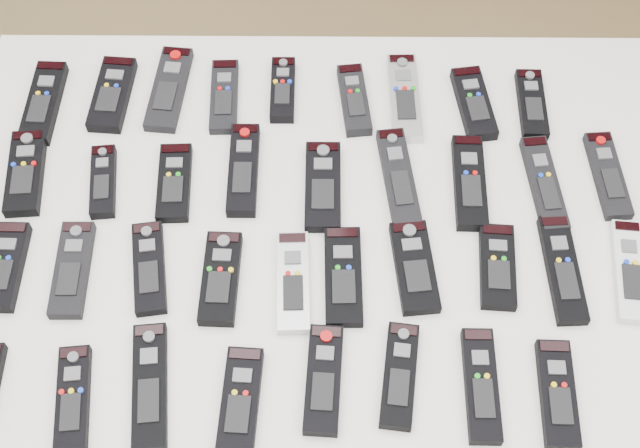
{
  "coord_description": "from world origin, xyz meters",
  "views": [
    {
      "loc": [
        0.07,
        -0.87,
        2.07
      ],
      "look_at": [
        0.07,
        -0.09,
        0.8
      ],
      "focal_mm": 50.0,
      "sensor_mm": 36.0,
      "label": 1
    }
  ],
  "objects_px": {
    "remote_19": "(72,269)",
    "remote_20": "(149,268)",
    "remote_14": "(399,179)",
    "remote_31": "(240,402)",
    "remote_5": "(354,100)",
    "remote_33": "(400,376)",
    "remote_6": "(404,98)",
    "remote_17": "(608,175)",
    "remote_10": "(103,182)",
    "remote_35": "(557,394)",
    "remote_9": "(26,173)",
    "remote_21": "(221,278)",
    "remote_7": "(474,104)",
    "remote_15": "(469,182)",
    "remote_22": "(293,282)",
    "remote_25": "(497,267)",
    "remote_13": "(323,186)",
    "remote_2": "(169,89)",
    "remote_11": "(174,183)",
    "table": "(320,247)",
    "remote_4": "(283,90)",
    "remote_16": "(544,184)",
    "remote_26": "(562,269)",
    "remote_3": "(224,97)",
    "remote_23": "(343,276)",
    "remote_1": "(112,94)",
    "remote_29": "(73,400)",
    "remote_34": "(481,385)",
    "remote_18": "(5,267)",
    "remote_24": "(414,267)",
    "remote_30": "(150,386)",
    "remote_32": "(324,379)",
    "remote_27": "(629,271)",
    "remote_8": "(532,104)",
    "remote_0": "(44,103)"
  },
  "relations": [
    {
      "from": "remote_10",
      "to": "remote_29",
      "type": "relative_size",
      "value": 0.85
    },
    {
      "from": "remote_3",
      "to": "remote_30",
      "type": "relative_size",
      "value": 0.82
    },
    {
      "from": "remote_0",
      "to": "remote_33",
      "type": "bearing_deg",
      "value": -37.47
    },
    {
      "from": "remote_22",
      "to": "remote_25",
      "type": "bearing_deg",
      "value": 3.22
    },
    {
      "from": "remote_11",
      "to": "remote_13",
      "type": "xyz_separation_m",
      "value": [
        0.26,
        -0.01,
        0.0
      ]
    },
    {
      "from": "remote_1",
      "to": "remote_26",
      "type": "height_order",
      "value": "remote_1"
    },
    {
      "from": "remote_5",
      "to": "remote_31",
      "type": "distance_m",
      "value": 0.61
    },
    {
      "from": "table",
      "to": "remote_4",
      "type": "height_order",
      "value": "remote_4"
    },
    {
      "from": "remote_19",
      "to": "remote_20",
      "type": "relative_size",
      "value": 1.04
    },
    {
      "from": "remote_5",
      "to": "remote_33",
      "type": "xyz_separation_m",
      "value": [
        0.06,
        -0.54,
        -0.0
      ]
    },
    {
      "from": "remote_13",
      "to": "remote_27",
      "type": "height_order",
      "value": "remote_13"
    },
    {
      "from": "remote_5",
      "to": "remote_9",
      "type": "xyz_separation_m",
      "value": [
        -0.58,
        -0.17,
        0.0
      ]
    },
    {
      "from": "remote_5",
      "to": "remote_23",
      "type": "height_order",
      "value": "remote_5"
    },
    {
      "from": "remote_3",
      "to": "remote_7",
      "type": "xyz_separation_m",
      "value": [
        0.46,
        -0.02,
        0.0
      ]
    },
    {
      "from": "remote_2",
      "to": "remote_33",
      "type": "relative_size",
      "value": 1.13
    },
    {
      "from": "remote_10",
      "to": "remote_27",
      "type": "relative_size",
      "value": 0.77
    },
    {
      "from": "remote_20",
      "to": "remote_35",
      "type": "height_order",
      "value": "remote_35"
    },
    {
      "from": "remote_20",
      "to": "remote_32",
      "type": "relative_size",
      "value": 0.96
    },
    {
      "from": "remote_10",
      "to": "remote_34",
      "type": "distance_m",
      "value": 0.72
    },
    {
      "from": "remote_10",
      "to": "remote_35",
      "type": "relative_size",
      "value": 0.85
    },
    {
      "from": "remote_25",
      "to": "remote_9",
      "type": "bearing_deg",
      "value": 171.23
    },
    {
      "from": "remote_29",
      "to": "remote_34",
      "type": "distance_m",
      "value": 0.62
    },
    {
      "from": "remote_5",
      "to": "remote_10",
      "type": "height_order",
      "value": "remote_5"
    },
    {
      "from": "remote_17",
      "to": "remote_26",
      "type": "height_order",
      "value": "remote_26"
    },
    {
      "from": "remote_30",
      "to": "remote_33",
      "type": "distance_m",
      "value": 0.38
    },
    {
      "from": "remote_9",
      "to": "remote_29",
      "type": "distance_m",
      "value": 0.44
    },
    {
      "from": "remote_1",
      "to": "remote_23",
      "type": "relative_size",
      "value": 0.93
    },
    {
      "from": "remote_13",
      "to": "remote_2",
      "type": "bearing_deg",
      "value": 143.05
    },
    {
      "from": "remote_15",
      "to": "remote_17",
      "type": "xyz_separation_m",
      "value": [
        0.24,
        0.02,
        -0.0
      ]
    },
    {
      "from": "remote_11",
      "to": "remote_20",
      "type": "relative_size",
      "value": 0.93
    },
    {
      "from": "remote_7",
      "to": "remote_15",
      "type": "bearing_deg",
      "value": -105.32
    },
    {
      "from": "remote_16",
      "to": "remote_26",
      "type": "relative_size",
      "value": 0.98
    },
    {
      "from": "remote_3",
      "to": "remote_19",
      "type": "bearing_deg",
      "value": -123.38
    },
    {
      "from": "remote_33",
      "to": "remote_30",
      "type": "bearing_deg",
      "value": -170.14
    },
    {
      "from": "remote_6",
      "to": "remote_17",
      "type": "height_order",
      "value": "remote_6"
    },
    {
      "from": "remote_26",
      "to": "remote_29",
      "type": "relative_size",
      "value": 1.16
    },
    {
      "from": "remote_11",
      "to": "remote_25",
      "type": "bearing_deg",
      "value": -18.66
    },
    {
      "from": "remote_18",
      "to": "remote_15",
      "type": "bearing_deg",
      "value": 13.52
    },
    {
      "from": "remote_7",
      "to": "remote_15",
      "type": "distance_m",
      "value": 0.18
    },
    {
      "from": "remote_11",
      "to": "remote_17",
      "type": "bearing_deg",
      "value": -0.47
    },
    {
      "from": "remote_26",
      "to": "remote_35",
      "type": "distance_m",
      "value": 0.22
    },
    {
      "from": "remote_1",
      "to": "remote_15",
      "type": "height_order",
      "value": "same"
    },
    {
      "from": "remote_21",
      "to": "remote_24",
      "type": "bearing_deg",
      "value": 6.08
    },
    {
      "from": "remote_14",
      "to": "remote_31",
      "type": "relative_size",
      "value": 1.2
    },
    {
      "from": "remote_9",
      "to": "remote_21",
      "type": "bearing_deg",
      "value": -34.7
    },
    {
      "from": "remote_19",
      "to": "remote_25",
      "type": "distance_m",
      "value": 0.69
    },
    {
      "from": "remote_9",
      "to": "remote_31",
      "type": "height_order",
      "value": "same"
    },
    {
      "from": "remote_22",
      "to": "remote_25",
      "type": "relative_size",
      "value": 1.17
    },
    {
      "from": "remote_2",
      "to": "remote_8",
      "type": "relative_size",
      "value": 1.26
    },
    {
      "from": "remote_20",
      "to": "remote_25",
      "type": "height_order",
      "value": "same"
    }
  ]
}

